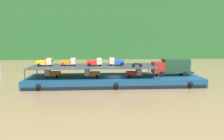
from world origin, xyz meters
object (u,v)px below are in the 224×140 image
Objects in this scene: cargo_barge at (114,80)px; mini_truck_lower_stern at (52,73)px; covered_lorry at (172,67)px; mini_truck_lower_mid at (134,73)px; mini_truck_lower_aft at (92,73)px; mini_truck_upper_stern at (45,62)px; mini_truck_upper_fore at (95,62)px; motorcycle_upper_port at (137,65)px; mini_truck_upper_bow at (116,62)px; mini_truck_upper_mid at (69,62)px.

mini_truck_lower_stern is at bearing 178.75° from cargo_barge.
covered_lorry is 2.87× the size of mini_truck_lower_mid.
covered_lorry is 14.85m from mini_truck_lower_aft.
mini_truck_lower_stern is 1.01× the size of mini_truck_upper_stern.
mini_truck_lower_mid is (3.58, -0.50, 1.44)m from cargo_barge.
mini_truck_lower_stern is at bearing 174.29° from mini_truck_lower_aft.
mini_truck_upper_fore is 1.47× the size of motorcycle_upper_port.
cargo_barge is at bearing -178.55° from covered_lorry.
mini_truck_upper_stern reaches higher than mini_truck_lower_aft.
mini_truck_lower_mid is 16.17m from mini_truck_upper_stern.
mini_truck_lower_aft is 7.64m from mini_truck_lower_mid.
mini_truck_upper_stern and mini_truck_upper_fore have the same top height.
mini_truck_upper_bow is at bearing 143.23° from motorcycle_upper_port.
mini_truck_lower_aft is at bearing -169.76° from mini_truck_upper_bow.
motorcycle_upper_port reaches higher than cargo_barge.
mini_truck_upper_mid is 4.72m from mini_truck_upper_fore.
cargo_barge is at bearing -1.25° from mini_truck_lower_stern.
motorcycle_upper_port is (16.22, -2.50, -0.26)m from mini_truck_upper_stern.
mini_truck_upper_fore reaches higher than mini_truck_lower_aft.
mini_truck_lower_aft is at bearing -177.12° from covered_lorry.
mini_truck_upper_fore is (-7.13, 0.50, 2.00)m from mini_truck_lower_mid.
mini_truck_lower_mid is at bearing -7.89° from cargo_barge.
mini_truck_upper_mid reaches higher than mini_truck_lower_stern.
motorcycle_upper_port reaches higher than mini_truck_lower_stern.
mini_truck_lower_aft is 8.20m from motorcycle_upper_port.
mini_truck_lower_mid is (14.79, -0.74, 0.00)m from mini_truck_lower_stern.
mini_truck_upper_stern is at bearing 178.54° from cargo_barge.
covered_lorry is at bearing 19.41° from motorcycle_upper_port.
cargo_barge is at bearing -139.96° from mini_truck_upper_bow.
motorcycle_upper_port is at bearing -16.67° from mini_truck_upper_fore.
mini_truck_upper_stern reaches higher than covered_lorry.
mini_truck_upper_mid is 12.32m from motorcycle_upper_port.
mini_truck_lower_stern is 1.00× the size of mini_truck_lower_aft.
covered_lorry reaches higher than mini_truck_lower_aft.
mini_truck_lower_aft is 1.01× the size of mini_truck_upper_mid.
mini_truck_upper_bow reaches higher than covered_lorry.
mini_truck_lower_aft is (7.15, -0.71, 0.00)m from mini_truck_lower_stern.
mini_truck_upper_bow is 4.21m from motorcycle_upper_port.
motorcycle_upper_port reaches higher than mini_truck_lower_aft.
covered_lorry is 2.86× the size of mini_truck_upper_stern.
mini_truck_upper_stern reaches higher than motorcycle_upper_port.
mini_truck_lower_stern is at bearing -173.53° from mini_truck_upper_mid.
mini_truck_lower_aft is at bearing -173.39° from cargo_barge.
mini_truck_lower_mid is 1.00× the size of mini_truck_upper_mid.
mini_truck_lower_aft is at bearing 179.82° from mini_truck_lower_mid.
mini_truck_upper_stern is at bearing 171.24° from motorcycle_upper_port.
mini_truck_lower_mid is at bearing -2.90° from mini_truck_upper_stern.
mini_truck_upper_bow is at bearing 179.66° from covered_lorry.
mini_truck_upper_bow is at bearing 0.45° from mini_truck_lower_stern.
mini_truck_upper_mid reaches higher than cargo_barge.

